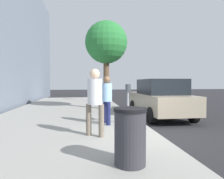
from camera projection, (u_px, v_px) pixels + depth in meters
ground_plane at (156, 137)px, 5.72m from camera, size 80.00×80.00×0.00m
sidewalk_slab at (52, 138)px, 5.31m from camera, size 28.00×6.00×0.15m
parking_meter at (128, 95)px, 6.83m from camera, size 0.36×0.12×1.41m
pedestrian_at_meter at (107, 96)px, 6.76m from camera, size 0.51×0.37×1.69m
pedestrian_bystander at (95, 96)px, 5.23m from camera, size 0.40×0.48×1.83m
parked_sedan_near at (160, 98)px, 8.97m from camera, size 4.41×1.98×1.77m
street_tree at (106, 43)px, 10.68m from camera, size 2.34×2.34×4.87m
traffic_signal at (106, 70)px, 15.01m from camera, size 0.24×0.44×3.60m
trash_bin at (130, 136)px, 3.42m from camera, size 0.59×0.59×1.01m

